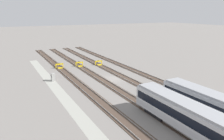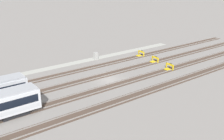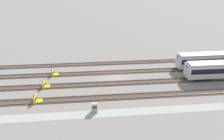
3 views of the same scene
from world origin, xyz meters
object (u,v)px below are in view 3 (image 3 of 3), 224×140
Objects in this scene: bumper_stop_nearest_track at (37,99)px; bumper_stop_near_inner_track at (45,84)px; bumper_stop_middle_track at (54,73)px; subway_car_front_row_right_inner at (216,60)px; electrical_cabinet at (95,107)px.

bumper_stop_nearest_track is 1.00× the size of bumper_stop_near_inner_track.
bumper_stop_nearest_track is 10.33m from bumper_stop_middle_track.
bumper_stop_near_inner_track is at bearing -172.12° from subway_car_front_row_right_inner.
electrical_cabinet is at bearing -21.93° from bumper_stop_nearest_track.
bumper_stop_near_inner_track is at bearing -100.80° from bumper_stop_middle_track.
bumper_stop_nearest_track and bumper_stop_middle_track have the same top height.
bumper_stop_nearest_track is at bearing -95.94° from bumper_stop_near_inner_track.
subway_car_front_row_right_inner is 31.36m from electrical_cabinet.
electrical_cabinet reaches higher than bumper_stop_near_inner_track.
subway_car_front_row_right_inner is 8.97× the size of bumper_stop_near_inner_track.
bumper_stop_near_inner_track is 13.01m from electrical_cabinet.
bumper_stop_middle_track is 1.25× the size of electrical_cabinet.
electrical_cabinet reaches higher than bumper_stop_middle_track.
bumper_stop_nearest_track is 10.62m from electrical_cabinet.
electrical_cabinet is (9.85, -3.97, 0.29)m from bumper_stop_nearest_track.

